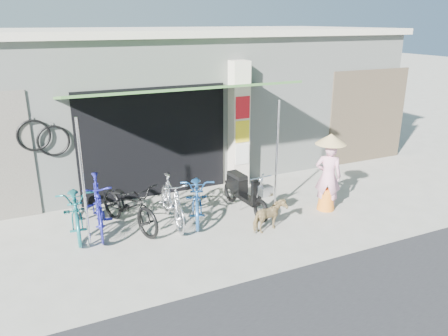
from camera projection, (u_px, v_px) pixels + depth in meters
name	position (u px, v px, depth m)	size (l,w,h in m)	color
ground	(255.00, 230.00, 8.47)	(80.00, 80.00, 0.00)	#A4A094
bicycle_shop	(169.00, 97.00, 12.25)	(12.30, 5.30, 3.66)	#A8AEA6
shop_pillar	(238.00, 125.00, 10.43)	(0.42, 0.44, 3.00)	silver
awning	(179.00, 92.00, 8.70)	(4.60, 1.88, 2.72)	#345F2B
neighbour_right	(368.00, 116.00, 12.27)	(2.60, 0.06, 2.60)	brown
bike_teal	(76.00, 208.00, 8.27)	(0.66, 1.89, 0.99)	#176669
bike_blue	(98.00, 205.00, 8.29)	(0.51, 1.80, 1.08)	navy
bike_black	(129.00, 205.00, 8.43)	(0.64, 1.84, 0.96)	black
bike_silver	(172.00, 201.00, 8.60)	(0.46, 1.63, 0.98)	#BBBBC1
bike_navy	(197.00, 195.00, 8.90)	(0.64, 1.85, 0.97)	#215597
street_dog	(270.00, 217.00, 8.35)	(0.33, 0.72, 0.61)	tan
moped	(244.00, 191.00, 9.22)	(0.48, 1.69, 0.96)	black
nun	(328.00, 173.00, 9.16)	(0.65, 0.64, 1.68)	pink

